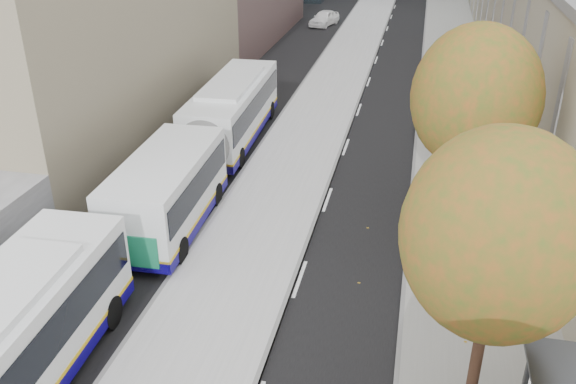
# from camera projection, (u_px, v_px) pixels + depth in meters

# --- Properties ---
(bus_platform) EXTENTS (4.25, 150.00, 0.15)m
(bus_platform) POSITION_uv_depth(u_px,v_px,m) (319.00, 111.00, 35.85)
(bus_platform) COLOR #AAAAAA
(bus_platform) RESTS_ON ground
(sidewalk) EXTENTS (4.75, 150.00, 0.08)m
(sidewalk) POSITION_uv_depth(u_px,v_px,m) (459.00, 122.00, 34.34)
(sidewalk) COLOR gray
(sidewalk) RESTS_ON ground
(tree_c) EXTENTS (4.20, 4.20, 7.28)m
(tree_c) POSITION_uv_depth(u_px,v_px,m) (498.00, 236.00, 12.88)
(tree_c) COLOR black
(tree_c) RESTS_ON sidewalk
(tree_d) EXTENTS (4.40, 4.40, 7.60)m
(tree_d) POSITION_uv_depth(u_px,v_px,m) (476.00, 98.00, 20.65)
(tree_d) COLOR black
(tree_d) RESTS_ON sidewalk
(bus_far) EXTENTS (3.24, 18.06, 3.00)m
(bus_far) POSITION_uv_depth(u_px,v_px,m) (210.00, 138.00, 27.73)
(bus_far) COLOR white
(bus_far) RESTS_ON ground
(distant_car) EXTENTS (2.73, 4.50, 1.43)m
(distant_car) POSITION_uv_depth(u_px,v_px,m) (324.00, 18.00, 58.21)
(distant_car) COLOR white
(distant_car) RESTS_ON ground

